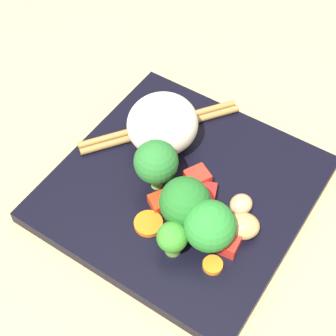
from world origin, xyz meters
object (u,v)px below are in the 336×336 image
at_px(square_plate, 182,189).
at_px(rice_mound, 163,124).
at_px(broccoli_floret_1, 172,238).
at_px(chopstick_pair, 160,127).
at_px(carrot_slice_2, 179,206).

height_order(square_plate, rice_mound, rice_mound).
relative_size(rice_mound, broccoli_floret_1, 1.90).
height_order(square_plate, chopstick_pair, chopstick_pair).
bearing_deg(carrot_slice_2, square_plate, -63.27).
height_order(rice_mound, chopstick_pair, rice_mound).
relative_size(broccoli_floret_1, carrot_slice_2, 1.86).
bearing_deg(square_plate, carrot_slice_2, 116.73).
xyz_separation_m(rice_mound, carrot_slice_2, (-0.07, 0.07, -0.03)).
bearing_deg(carrot_slice_2, chopstick_pair, -44.76).
xyz_separation_m(square_plate, rice_mound, (0.05, -0.04, 0.04)).
distance_m(square_plate, chopstick_pair, 0.09).
bearing_deg(chopstick_pair, square_plate, 86.40).
bearing_deg(broccoli_floret_1, rice_mound, -51.14).
bearing_deg(square_plate, rice_mound, -35.25).
xyz_separation_m(square_plate, chopstick_pair, (0.07, -0.06, 0.01)).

